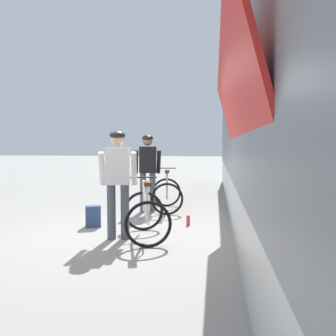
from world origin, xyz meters
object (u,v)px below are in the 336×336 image
object	(u,v)px
train_car	(333,117)
water_bottle_near_the_bikes	(188,220)
cyclist_far_in_dark	(148,166)
bicycle_near_white	(146,214)
backpack_on_platform	(93,216)
cyclist_near_in_white	(118,175)
bicycle_far_silver	(167,194)

from	to	relation	value
train_car	water_bottle_near_the_bikes	distance (m)	3.07
train_car	water_bottle_near_the_bikes	bearing A→B (deg)	160.76
cyclist_far_in_dark	bicycle_near_white	size ratio (longest dim) A/B	1.44
backpack_on_platform	cyclist_near_in_white	bearing A→B (deg)	-66.83
backpack_on_platform	cyclist_far_in_dark	bearing A→B (deg)	43.69
cyclist_far_in_dark	bicycle_far_silver	world-z (taller)	cyclist_far_in_dark
train_car	water_bottle_near_the_bikes	xyz separation A→B (m)	(-2.29, 0.80, -1.87)
train_car	cyclist_near_in_white	bearing A→B (deg)	-175.26
bicycle_far_silver	backpack_on_platform	xyz separation A→B (m)	(-1.15, -1.74, -0.20)
train_car	backpack_on_platform	bearing A→B (deg)	174.01
cyclist_near_in_white	water_bottle_near_the_bikes	bearing A→B (deg)	45.55
bicycle_near_white	bicycle_far_silver	world-z (taller)	same
cyclist_far_in_dark	backpack_on_platform	xyz separation A→B (m)	(-0.72, -1.57, -0.85)
train_car	bicycle_far_silver	xyz separation A→B (m)	(-2.90, 2.16, -1.56)
train_car	bicycle_near_white	distance (m)	3.31
bicycle_near_white	backpack_on_platform	distance (m)	1.31
water_bottle_near_the_bikes	backpack_on_platform	bearing A→B (deg)	-167.92
cyclist_near_in_white	train_car	bearing A→B (deg)	4.74
train_car	bicycle_far_silver	size ratio (longest dim) A/B	15.16
bicycle_far_silver	backpack_on_platform	bearing A→B (deg)	-123.41
bicycle_near_white	water_bottle_near_the_bikes	bearing A→B (deg)	58.38
backpack_on_platform	water_bottle_near_the_bikes	bearing A→B (deg)	-9.53
train_car	water_bottle_near_the_bikes	world-z (taller)	train_car
train_car	cyclist_near_in_white	size ratio (longest dim) A/B	10.04
cyclist_near_in_white	cyclist_far_in_dark	world-z (taller)	same
cyclist_far_in_dark	bicycle_far_silver	size ratio (longest dim) A/B	1.51
water_bottle_near_the_bikes	cyclist_near_in_white	bearing A→B (deg)	-134.45
train_car	cyclist_near_in_white	distance (m)	3.48
cyclist_near_in_white	bicycle_near_white	xyz separation A→B (m)	(0.44, 0.08, -0.65)
train_car	cyclist_near_in_white	world-z (taller)	train_car
cyclist_far_in_dark	water_bottle_near_the_bikes	size ratio (longest dim) A/B	9.23
cyclist_near_in_white	bicycle_far_silver	size ratio (longest dim) A/B	1.51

